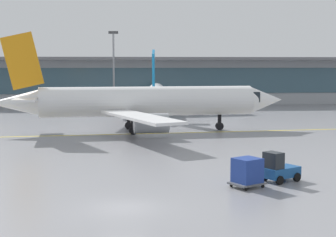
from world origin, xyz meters
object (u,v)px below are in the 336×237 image
taxiing_regional_jet (144,102)px  baggage_tug (279,169)px  cargo_dolly_lead (247,171)px  apron_light_mast_1 (114,66)px  gate_airplane_1 (155,95)px

taxiing_regional_jet → baggage_tug: (7.93, -28.07, -2.66)m
taxiing_regional_jet → cargo_dolly_lead: 30.10m
taxiing_regional_jet → apron_light_mast_1: (-4.00, 35.44, 4.29)m
cargo_dolly_lead → apron_light_mast_1: apron_light_mast_1 is taller
gate_airplane_1 → apron_light_mast_1: size_ratio=2.16×
gate_airplane_1 → apron_light_mast_1: 15.06m
taxiing_regional_jet → apron_light_mast_1: 35.93m
gate_airplane_1 → baggage_tug: 51.31m
gate_airplane_1 → cargo_dolly_lead: size_ratio=11.80×
gate_airplane_1 → cargo_dolly_lead: (2.44, -52.47, -2.01)m
cargo_dolly_lead → apron_light_mast_1: size_ratio=0.18×
baggage_tug → cargo_dolly_lead: size_ratio=1.13×
apron_light_mast_1 → baggage_tug: bearing=-79.4°
taxiing_regional_jet → cargo_dolly_lead: taxiing_regional_jet is taller
apron_light_mast_1 → gate_airplane_1: bearing=-61.0°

